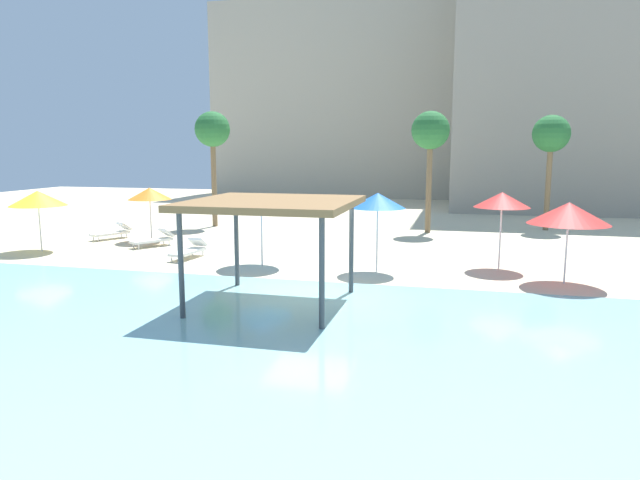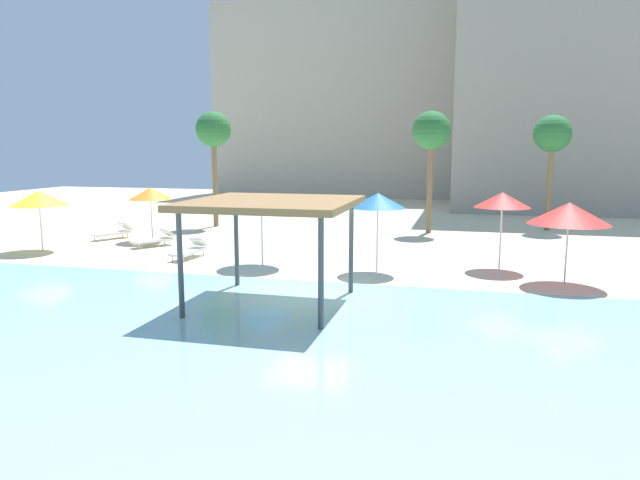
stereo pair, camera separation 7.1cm
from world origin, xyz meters
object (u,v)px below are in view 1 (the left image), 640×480
beach_umbrella_red_0 (502,200)px  palm_tree_2 (430,133)px  shade_pavilion (273,206)px  palm_tree_1 (212,132)px  beach_umbrella_blue_4 (378,201)px  palm_tree_0 (551,136)px  beach_umbrella_orange_1 (150,194)px  beach_umbrella_blue_3 (261,203)px  lounge_chair_0 (155,239)px  lounge_chair_2 (113,232)px  beach_umbrella_red_6 (569,213)px  beach_umbrella_yellow_7 (38,198)px  lounge_chair_1 (190,250)px

beach_umbrella_red_0 → palm_tree_2: (-3.04, 8.44, 2.54)m
shade_pavilion → palm_tree_1: size_ratio=0.69×
beach_umbrella_red_0 → beach_umbrella_blue_4: bearing=-159.3°
palm_tree_2 → palm_tree_0: bearing=22.2°
beach_umbrella_orange_1 → palm_tree_1: size_ratio=0.40×
palm_tree_1 → beach_umbrella_red_0: bearing=-28.9°
beach_umbrella_blue_3 → lounge_chair_0: beach_umbrella_blue_3 is taller
beach_umbrella_blue_3 → beach_umbrella_blue_4: 4.23m
beach_umbrella_red_0 → lounge_chair_2: size_ratio=1.39×
palm_tree_1 → palm_tree_2: bearing=2.0°
beach_umbrella_blue_4 → palm_tree_2: size_ratio=0.45×
lounge_chair_2 → beach_umbrella_red_6: bearing=102.8°
beach_umbrella_yellow_7 → beach_umbrella_orange_1: bearing=49.7°
shade_pavilion → lounge_chair_2: 14.75m
beach_umbrella_blue_4 → palm_tree_0: palm_tree_0 is taller
beach_umbrella_blue_4 → beach_umbrella_yellow_7: beach_umbrella_blue_4 is taller
beach_umbrella_red_0 → beach_umbrella_orange_1: size_ratio=1.11×
palm_tree_0 → palm_tree_2: 6.46m
palm_tree_0 → lounge_chair_1: bearing=-141.3°
shade_pavilion → lounge_chair_0: size_ratio=2.23×
shade_pavilion → palm_tree_2: bearing=77.9°
lounge_chair_2 → beach_umbrella_yellow_7: bearing=11.6°
lounge_chair_2 → beach_umbrella_blue_3: bearing=90.9°
beach_umbrella_red_6 → lounge_chair_1: bearing=175.2°
lounge_chair_0 → lounge_chair_2: size_ratio=0.98×
beach_umbrella_orange_1 → beach_umbrella_blue_4: size_ratio=0.90×
beach_umbrella_blue_4 → lounge_chair_1: bearing=174.2°
lounge_chair_1 → lounge_chair_2: same height
beach_umbrella_red_6 → beach_umbrella_yellow_7: size_ratio=1.03×
lounge_chair_1 → palm_tree_1: 10.50m
beach_umbrella_orange_1 → beach_umbrella_red_0: bearing=-9.8°
beach_umbrella_red_6 → lounge_chair_0: bearing=168.7°
lounge_chair_0 → palm_tree_1: (-0.20, 6.75, 4.80)m
beach_umbrella_red_6 → lounge_chair_1: (-13.54, 1.13, -1.92)m
beach_umbrella_blue_4 → beach_umbrella_red_6: (6.05, -0.38, -0.23)m
palm_tree_0 → lounge_chair_2: bearing=-158.2°
palm_tree_0 → palm_tree_1: 17.77m
shade_pavilion → lounge_chair_2: (-11.18, 9.32, -2.39)m
beach_umbrella_red_0 → lounge_chair_1: bearing=-176.0°
beach_umbrella_orange_1 → lounge_chair_1: beach_umbrella_orange_1 is taller
lounge_chair_1 → palm_tree_0: palm_tree_0 is taller
beach_umbrella_red_0 → beach_umbrella_blue_4: 4.45m
beach_umbrella_blue_4 → lounge_chair_0: (-10.24, 2.87, -2.15)m
beach_umbrella_red_0 → lounge_chair_0: size_ratio=1.42×
lounge_chair_0 → lounge_chair_2: bearing=-83.5°
shade_pavilion → beach_umbrella_blue_4: (2.09, 5.01, -0.24)m
beach_umbrella_red_6 → palm_tree_1: 19.49m
beach_umbrella_yellow_7 → palm_tree_0: 24.54m
palm_tree_2 → shade_pavilion: bearing=-102.1°
beach_umbrella_blue_4 → lounge_chair_2: beach_umbrella_blue_4 is taller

